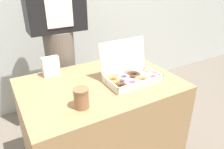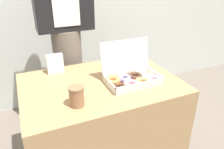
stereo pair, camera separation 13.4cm
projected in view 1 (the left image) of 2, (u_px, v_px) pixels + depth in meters
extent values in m
cube|color=#99754C|center=(101.00, 127.00, 1.55)|extent=(0.99, 0.70, 0.72)
cube|color=silver|center=(132.00, 81.00, 1.40)|extent=(0.34, 0.20, 0.01)
cube|color=silver|center=(110.00, 84.00, 1.31)|extent=(0.01, 0.20, 0.04)
cube|color=silver|center=(153.00, 73.00, 1.46)|extent=(0.01, 0.20, 0.04)
cube|color=silver|center=(142.00, 84.00, 1.31)|extent=(0.34, 0.01, 0.04)
cube|color=silver|center=(124.00, 73.00, 1.46)|extent=(0.34, 0.01, 0.04)
cube|color=silver|center=(123.00, 55.00, 1.43)|extent=(0.34, 0.04, 0.20)
torus|color=#4C2D19|center=(120.00, 87.00, 1.30)|extent=(0.10, 0.10, 0.03)
torus|color=#A87038|center=(113.00, 80.00, 1.37)|extent=(0.14, 0.14, 0.03)
torus|color=pink|center=(132.00, 83.00, 1.34)|extent=(0.13, 0.13, 0.03)
torus|color=slate|center=(123.00, 78.00, 1.41)|extent=(0.12, 0.12, 0.03)
torus|color=#B27F4C|center=(142.00, 80.00, 1.37)|extent=(0.14, 0.14, 0.03)
torus|color=#422819|center=(134.00, 75.00, 1.45)|extent=(0.12, 0.12, 0.03)
torus|color=pink|center=(152.00, 77.00, 1.41)|extent=(0.13, 0.13, 0.03)
cylinder|color=#8C6042|center=(81.00, 99.00, 1.12)|extent=(0.08, 0.08, 0.10)
cylinder|color=brown|center=(81.00, 90.00, 1.10)|extent=(0.08, 0.08, 0.01)
cube|color=silver|center=(51.00, 66.00, 1.46)|extent=(0.11, 0.04, 0.13)
cylinder|color=#665B51|center=(63.00, 85.00, 1.88)|extent=(0.23, 0.23, 0.94)
cube|color=silver|center=(58.00, 0.00, 1.49)|extent=(0.19, 0.01, 0.38)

